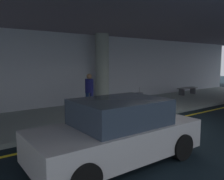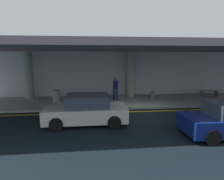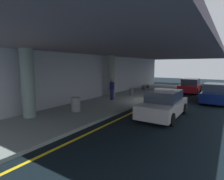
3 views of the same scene
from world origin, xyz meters
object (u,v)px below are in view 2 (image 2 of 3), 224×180
(support_column_far_left, at_px, (28,75))
(trash_bin_steel, at_px, (56,96))
(car_silver, at_px, (86,110))
(bench_metal, at_px, (210,92))
(traveler_with_luggage, at_px, (115,87))
(suitcase_upright_primary, at_px, (153,95))
(support_column_left_mid, at_px, (131,74))

(support_column_far_left, xyz_separation_m, trash_bin_steel, (2.25, -1.22, -1.40))
(car_silver, bearing_deg, trash_bin_steel, 120.18)
(trash_bin_steel, bearing_deg, car_silver, -63.98)
(car_silver, bearing_deg, support_column_far_left, 131.77)
(support_column_far_left, height_order, bench_metal, support_column_far_left)
(car_silver, xyz_separation_m, traveler_with_luggage, (2.10, 4.86, 0.40))
(suitcase_upright_primary, bearing_deg, bench_metal, 13.62)
(support_column_far_left, relative_size, traveler_with_luggage, 2.17)
(support_column_far_left, height_order, car_silver, support_column_far_left)
(suitcase_upright_primary, xyz_separation_m, trash_bin_steel, (-7.20, 0.07, 0.11))
(support_column_left_mid, height_order, suitcase_upright_primary, support_column_left_mid)
(support_column_far_left, bearing_deg, bench_metal, -2.17)
(suitcase_upright_primary, bearing_deg, trash_bin_steel, -175.16)
(trash_bin_steel, bearing_deg, suitcase_upright_primary, -0.54)
(support_column_left_mid, bearing_deg, traveler_with_luggage, -144.03)
(support_column_left_mid, bearing_deg, support_column_far_left, 180.00)
(support_column_left_mid, xyz_separation_m, trash_bin_steel, (-5.75, -1.22, -1.40))
(support_column_far_left, xyz_separation_m, bench_metal, (14.57, -0.55, -1.47))
(car_silver, distance_m, suitcase_upright_primary, 6.73)
(support_column_left_mid, relative_size, traveler_with_luggage, 2.17)
(car_silver, height_order, trash_bin_steel, car_silver)
(bench_metal, bearing_deg, traveler_with_luggage, -176.75)
(car_silver, height_order, bench_metal, car_silver)
(car_silver, distance_m, traveler_with_luggage, 5.31)
(support_column_far_left, xyz_separation_m, car_silver, (4.51, -5.86, -1.26))
(traveler_with_luggage, relative_size, suitcase_upright_primary, 1.87)
(suitcase_upright_primary, bearing_deg, car_silver, -131.84)
(support_column_left_mid, bearing_deg, trash_bin_steel, -167.98)
(support_column_left_mid, height_order, car_silver, support_column_left_mid)
(car_silver, relative_size, bench_metal, 2.56)
(traveler_with_luggage, bearing_deg, suitcase_upright_primary, -54.17)
(car_silver, relative_size, traveler_with_luggage, 2.44)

